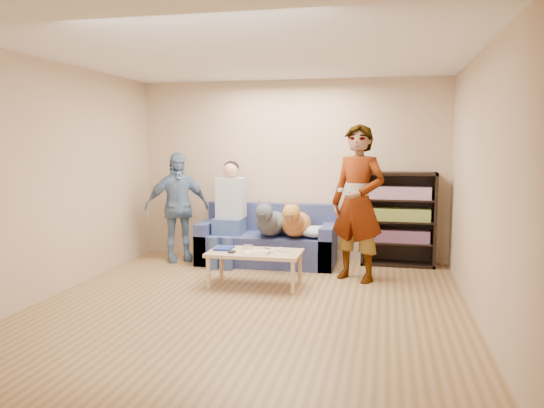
% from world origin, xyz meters
% --- Properties ---
extents(ground, '(5.00, 5.00, 0.00)m').
position_xyz_m(ground, '(0.00, 0.00, 0.00)').
color(ground, olive).
rests_on(ground, ground).
extents(ceiling, '(5.00, 5.00, 0.00)m').
position_xyz_m(ceiling, '(0.00, 0.00, 2.60)').
color(ceiling, white).
rests_on(ceiling, ground).
extents(wall_back, '(4.50, 0.00, 4.50)m').
position_xyz_m(wall_back, '(0.00, 2.50, 1.30)').
color(wall_back, tan).
rests_on(wall_back, ground).
extents(wall_front, '(4.50, 0.00, 4.50)m').
position_xyz_m(wall_front, '(0.00, -2.50, 1.30)').
color(wall_front, tan).
rests_on(wall_front, ground).
extents(wall_left, '(0.00, 5.00, 5.00)m').
position_xyz_m(wall_left, '(-2.25, 0.00, 1.30)').
color(wall_left, tan).
rests_on(wall_left, ground).
extents(wall_right, '(0.00, 5.00, 5.00)m').
position_xyz_m(wall_right, '(2.25, 0.00, 1.30)').
color(wall_right, tan).
rests_on(wall_right, ground).
extents(blanket, '(0.45, 0.38, 0.16)m').
position_xyz_m(blanket, '(0.46, 1.88, 0.51)').
color(blanket, silver).
rests_on(blanket, sofa).
extents(person_standing_right, '(0.83, 0.72, 1.93)m').
position_xyz_m(person_standing_right, '(1.04, 1.40, 0.96)').
color(person_standing_right, gray).
rests_on(person_standing_right, ground).
extents(person_standing_left, '(0.98, 0.82, 1.56)m').
position_xyz_m(person_standing_left, '(-1.56, 1.96, 0.78)').
color(person_standing_left, '#6F8EB3').
rests_on(person_standing_left, ground).
extents(held_controller, '(0.06, 0.13, 0.03)m').
position_xyz_m(held_controller, '(0.84, 1.20, 1.14)').
color(held_controller, silver).
rests_on(held_controller, person_standing_right).
extents(notebook_blue, '(0.20, 0.26, 0.03)m').
position_xyz_m(notebook_blue, '(-0.53, 0.91, 0.43)').
color(notebook_blue, navy).
rests_on(notebook_blue, coffee_table).
extents(papers, '(0.26, 0.20, 0.02)m').
position_xyz_m(papers, '(-0.08, 0.76, 0.43)').
color(papers, white).
rests_on(papers, coffee_table).
extents(magazine, '(0.22, 0.17, 0.01)m').
position_xyz_m(magazine, '(-0.05, 0.78, 0.44)').
color(magazine, '#B6AE91').
rests_on(magazine, coffee_table).
extents(camera_silver, '(0.11, 0.06, 0.05)m').
position_xyz_m(camera_silver, '(-0.25, 0.98, 0.45)').
color(camera_silver, silver).
rests_on(camera_silver, coffee_table).
extents(controller_a, '(0.04, 0.13, 0.03)m').
position_xyz_m(controller_a, '(0.15, 0.96, 0.43)').
color(controller_a, silver).
rests_on(controller_a, coffee_table).
extents(controller_b, '(0.09, 0.06, 0.03)m').
position_xyz_m(controller_b, '(0.23, 0.88, 0.43)').
color(controller_b, white).
rests_on(controller_b, coffee_table).
extents(headphone_cup_a, '(0.07, 0.07, 0.02)m').
position_xyz_m(headphone_cup_a, '(0.07, 0.84, 0.43)').
color(headphone_cup_a, white).
rests_on(headphone_cup_a, coffee_table).
extents(headphone_cup_b, '(0.07, 0.07, 0.02)m').
position_xyz_m(headphone_cup_b, '(0.07, 0.92, 0.43)').
color(headphone_cup_b, white).
rests_on(headphone_cup_b, coffee_table).
extents(pen_orange, '(0.13, 0.06, 0.01)m').
position_xyz_m(pen_orange, '(-0.15, 0.70, 0.42)').
color(pen_orange, orange).
rests_on(pen_orange, coffee_table).
extents(pen_black, '(0.13, 0.08, 0.01)m').
position_xyz_m(pen_black, '(-0.01, 1.04, 0.42)').
color(pen_black, black).
rests_on(pen_black, coffee_table).
extents(wallet, '(0.07, 0.12, 0.02)m').
position_xyz_m(wallet, '(-0.38, 0.74, 0.43)').
color(wallet, black).
rests_on(wallet, coffee_table).
extents(sofa, '(1.90, 0.85, 0.82)m').
position_xyz_m(sofa, '(-0.25, 2.10, 0.28)').
color(sofa, '#515B93').
rests_on(sofa, ground).
extents(person_seated, '(0.40, 0.73, 1.47)m').
position_xyz_m(person_seated, '(-0.79, 1.97, 0.77)').
color(person_seated, '#46679A').
rests_on(person_seated, sofa).
extents(dog_gray, '(0.38, 1.24, 0.56)m').
position_xyz_m(dog_gray, '(-0.16, 1.86, 0.62)').
color(dog_gray, '#4F5359').
rests_on(dog_gray, sofa).
extents(dog_tan, '(0.38, 1.15, 0.55)m').
position_xyz_m(dog_tan, '(0.19, 1.88, 0.62)').
color(dog_tan, '#BD7639').
rests_on(dog_tan, sofa).
extents(coffee_table, '(1.10, 0.60, 0.42)m').
position_xyz_m(coffee_table, '(-0.13, 0.86, 0.37)').
color(coffee_table, '#D8B785').
rests_on(coffee_table, ground).
extents(bookshelf, '(1.00, 0.34, 1.30)m').
position_xyz_m(bookshelf, '(1.55, 2.33, 0.68)').
color(bookshelf, black).
rests_on(bookshelf, ground).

